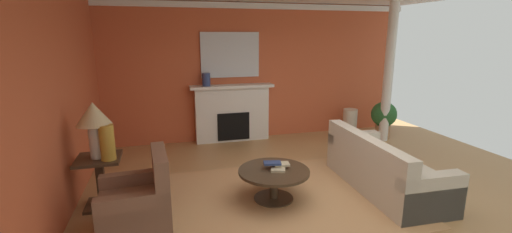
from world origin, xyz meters
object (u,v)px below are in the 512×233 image
object	(u,v)px
potted_plant	(384,117)
vase_tall_corner	(350,122)
sofa	(382,170)
vase_mantel_left	(206,80)
side_table	(101,178)
vase_on_side_table	(107,142)
fireplace	(232,115)
coffee_table	(274,178)
table_lamp	(94,119)
mantel_mirror	(230,55)
armchair_near_window	(138,205)

from	to	relation	value
potted_plant	vase_tall_corner	bearing A→B (deg)	145.27
sofa	vase_mantel_left	distance (m)	3.88
vase_tall_corner	potted_plant	world-z (taller)	potted_plant
side_table	vase_tall_corner	world-z (taller)	side_table
vase_tall_corner	vase_on_side_table	world-z (taller)	vase_on_side_table
vase_on_side_table	potted_plant	bearing A→B (deg)	18.88
fireplace	vase_mantel_left	size ratio (longest dim) A/B	6.61
sofa	vase_on_side_table	size ratio (longest dim) A/B	4.56
side_table	coffee_table	bearing A→B (deg)	-10.98
table_lamp	vase_mantel_left	bearing A→B (deg)	53.96
coffee_table	vase_on_side_table	xyz separation A→B (m)	(-2.17, 0.33, 0.60)
vase_tall_corner	vase_on_side_table	distance (m)	5.44
table_lamp	vase_on_side_table	world-z (taller)	table_lamp
coffee_table	side_table	world-z (taller)	side_table
vase_on_side_table	table_lamp	bearing A→B (deg)	141.34
mantel_mirror	sofa	distance (m)	3.90
fireplace	coffee_table	distance (m)	2.94
fireplace	vase_mantel_left	bearing A→B (deg)	-174.84
armchair_near_window	coffee_table	bearing A→B (deg)	8.86
mantel_mirror	side_table	bearing A→B (deg)	-131.72
armchair_near_window	vase_on_side_table	bearing A→B (deg)	121.28
side_table	vase_tall_corner	size ratio (longest dim) A/B	1.13
vase_mantel_left	vase_tall_corner	size ratio (longest dim) A/B	0.44
sofa	mantel_mirror	bearing A→B (deg)	118.23
mantel_mirror	armchair_near_window	bearing A→B (deg)	-118.35
vase_on_side_table	potted_plant	xyz separation A→B (m)	(5.50, 1.88, -0.44)
armchair_near_window	potted_plant	distance (m)	5.70
side_table	mantel_mirror	bearing A→B (deg)	48.28
armchair_near_window	vase_tall_corner	bearing A→B (deg)	32.70
mantel_mirror	coffee_table	world-z (taller)	mantel_mirror
sofa	vase_tall_corner	distance (m)	2.92
vase_tall_corner	vase_on_side_table	size ratio (longest dim) A/B	1.32
mantel_mirror	vase_mantel_left	distance (m)	0.76
coffee_table	vase_on_side_table	bearing A→B (deg)	171.35
fireplace	vase_tall_corner	distance (m)	2.76
fireplace	sofa	size ratio (longest dim) A/B	0.85
fireplace	side_table	distance (m)	3.39
fireplace	coffee_table	xyz separation A→B (m)	(0.00, -2.93, -0.25)
fireplace	potted_plant	size ratio (longest dim) A/B	2.16
mantel_mirror	armchair_near_window	size ratio (longest dim) A/B	1.33
sofa	vase_mantel_left	xyz separation A→B (m)	(-2.24, 2.98, 1.08)
vase_tall_corner	vase_on_side_table	bearing A→B (deg)	-154.88
armchair_near_window	coffee_table	size ratio (longest dim) A/B	0.95
armchair_near_window	mantel_mirror	bearing A→B (deg)	61.65
sofa	side_table	size ratio (longest dim) A/B	3.04
armchair_near_window	vase_tall_corner	size ratio (longest dim) A/B	1.54
sofa	table_lamp	xyz separation A→B (m)	(-4.00, 0.55, 0.93)
sofa	side_table	bearing A→B (deg)	172.19
fireplace	side_table	bearing A→B (deg)	-133.08
side_table	potted_plant	bearing A→B (deg)	17.31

